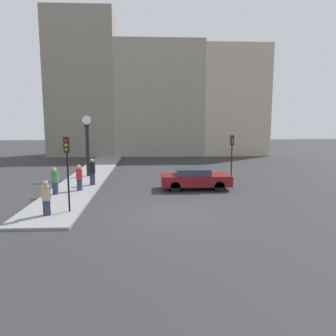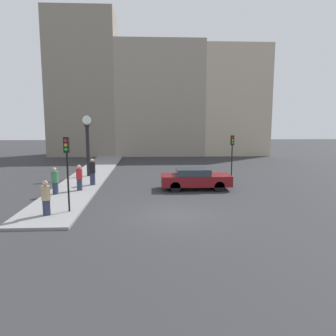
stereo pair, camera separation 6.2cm
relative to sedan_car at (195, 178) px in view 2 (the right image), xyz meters
The scene contains 11 objects.
ground_plane 6.24m from the sedan_car, 106.92° to the right, with size 120.00×120.00×0.00m, color #2D2D30.
sidewalk_corner 10.03m from the sedan_car, 142.97° to the left, with size 3.04×27.91×0.13m, color gray.
building_row 23.05m from the sedan_car, 96.75° to the left, with size 28.09×5.00×17.99m.
sedan_car is the anchor object (origin of this frame).
traffic_light_near 9.13m from the sedan_car, 142.24° to the right, with size 0.26×0.24×3.70m.
traffic_light_far 5.47m from the sedan_car, 48.60° to the left, with size 0.26×0.24×3.42m.
street_clock 9.59m from the sedan_car, 148.24° to the left, with size 0.80×0.37×4.88m.
pedestrian_red_top 7.60m from the sedan_car, behind, with size 0.40×0.40×1.66m.
pedestrian_green_hoodie 8.95m from the sedan_car, behind, with size 0.41×0.41×1.65m.
pedestrian_black_jacket 7.16m from the sedan_car, 169.95° to the left, with size 0.42×0.42×1.84m.
pedestrian_tan_coat 9.98m from the sedan_car, 143.00° to the right, with size 0.41×0.41×1.67m.
Camera 2 is at (-1.14, -15.56, 4.68)m, focal length 35.00 mm.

